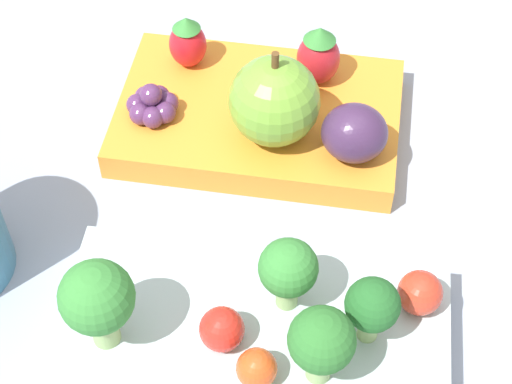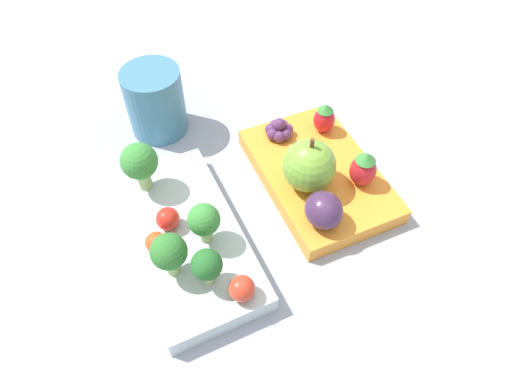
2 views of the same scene
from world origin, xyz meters
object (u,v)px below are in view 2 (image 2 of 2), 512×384
object	(u,v)px
bento_box_savoury	(187,238)
plum	(324,210)
broccoli_floret_3	(204,221)
strawberry_1	(324,118)
bento_box_fruit	(318,175)
cherry_tomato_0	(167,216)
cherry_tomato_2	(156,242)
strawberry_0	(363,169)
broccoli_floret_1	(140,163)
cherry_tomato_1	(242,288)
apple	(309,166)
broccoli_floret_0	(207,266)
drinking_cup	(155,102)
broccoli_floret_2	(169,253)
grape_cluster	(279,130)

from	to	relation	value
bento_box_savoury	plum	xyz separation A→B (m)	(-0.04, -0.13, 0.03)
broccoli_floret_3	bento_box_savoury	bearing A→B (deg)	46.06
strawberry_1	bento_box_savoury	bearing A→B (deg)	109.83
bento_box_fruit	bento_box_savoury	bearing A→B (deg)	96.67
strawberry_1	cherry_tomato_0	bearing A→B (deg)	104.34
cherry_tomato_0	plum	size ratio (longest dim) A/B	0.58
cherry_tomato_2	strawberry_0	bearing A→B (deg)	-92.50
broccoli_floret_1	broccoli_floret_3	xyz separation A→B (m)	(-0.09, -0.04, -0.01)
cherry_tomato_2	strawberry_0	world-z (taller)	strawberry_0
plum	bento_box_savoury	bearing A→B (deg)	71.48
bento_box_fruit	cherry_tomato_1	world-z (taller)	cherry_tomato_1
cherry_tomato_2	apple	bearing A→B (deg)	-85.76
broccoli_floret_0	cherry_tomato_1	size ratio (longest dim) A/B	1.79
broccoli_floret_0	strawberry_0	world-z (taller)	broccoli_floret_0
broccoli_floret_0	strawberry_1	bearing A→B (deg)	-56.21
broccoli_floret_1	drinking_cup	bearing A→B (deg)	-23.43
broccoli_floret_2	apple	xyz separation A→B (m)	(0.04, -0.17, -0.01)
broccoli_floret_0	apple	bearing A→B (deg)	-64.48
bento_box_savoury	broccoli_floret_3	world-z (taller)	broccoli_floret_3
cherry_tomato_1	grape_cluster	bearing A→B (deg)	-35.82
bento_box_fruit	strawberry_0	bearing A→B (deg)	-138.66
broccoli_floret_0	broccoli_floret_1	size ratio (longest dim) A/B	0.75
broccoli_floret_1	drinking_cup	world-z (taller)	drinking_cup
strawberry_1	broccoli_floret_0	bearing A→B (deg)	123.79
broccoli_floret_1	broccoli_floret_2	bearing A→B (deg)	177.00
broccoli_floret_1	plum	xyz separation A→B (m)	(-0.12, -0.15, -0.02)
plum	grape_cluster	size ratio (longest dim) A/B	1.21
strawberry_0	strawberry_1	xyz separation A→B (m)	(0.09, -0.00, -0.00)
cherry_tomato_0	cherry_tomato_1	xyz separation A→B (m)	(-0.11, -0.04, 0.00)
broccoli_floret_2	strawberry_1	world-z (taller)	broccoli_floret_2
bento_box_savoury	broccoli_floret_1	xyz separation A→B (m)	(0.08, 0.02, 0.05)
broccoli_floret_0	broccoli_floret_1	xyz separation A→B (m)	(0.14, 0.02, 0.01)
broccoli_floret_3	strawberry_1	size ratio (longest dim) A/B	1.23
grape_cluster	drinking_cup	xyz separation A→B (m)	(0.10, 0.12, 0.01)
apple	strawberry_1	bearing A→B (deg)	-41.49
broccoli_floret_1	strawberry_1	bearing A→B (deg)	-90.63
cherry_tomato_1	drinking_cup	xyz separation A→B (m)	(0.27, -0.00, 0.01)
broccoli_floret_2	broccoli_floret_3	distance (m)	0.05
bento_box_savoury	apple	xyz separation A→B (m)	(0.01, -0.14, 0.04)
broccoli_floret_0	cherry_tomato_1	xyz separation A→B (m)	(-0.03, -0.02, -0.02)
cherry_tomato_2	cherry_tomato_0	bearing A→B (deg)	-37.90
broccoli_floret_2	cherry_tomato_2	bearing A→B (deg)	12.32
cherry_tomato_0	drinking_cup	size ratio (longest dim) A/B	0.28
bento_box_fruit	cherry_tomato_0	bearing A→B (deg)	90.42
drinking_cup	cherry_tomato_1	bearing A→B (deg)	179.18
bento_box_savoury	grape_cluster	distance (m)	0.17
cherry_tomato_0	strawberry_1	world-z (taller)	strawberry_1
broccoli_floret_3	strawberry_0	size ratio (longest dim) A/B	1.09
grape_cluster	bento_box_fruit	bearing A→B (deg)	-166.00
broccoli_floret_2	broccoli_floret_1	bearing A→B (deg)	-3.00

